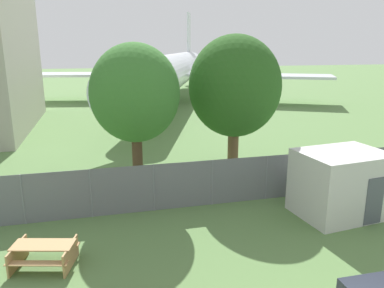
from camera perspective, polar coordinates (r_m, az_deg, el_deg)
name	(u,v)px	position (r m, az deg, el deg)	size (l,w,h in m)	color
perimeter_fence	(212,183)	(16.34, 3.08, -5.88)	(56.07, 0.07, 2.04)	slate
airplane	(174,71)	(46.02, -2.78, 11.00)	(37.30, 45.26, 11.92)	silver
portable_cabin	(341,184)	(16.47, 21.72, -5.62)	(3.70, 2.93, 2.67)	silver
picnic_bench_near_cabin	(44,252)	(13.09, -21.65, -15.08)	(2.17, 1.82, 0.76)	tan
tree_near_hangar	(135,94)	(16.50, -8.68, 7.58)	(3.90, 3.90, 6.94)	#4C3823
tree_left_of_cabin	(235,87)	(18.77, 6.53, 8.65)	(4.56, 4.56, 7.35)	brown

